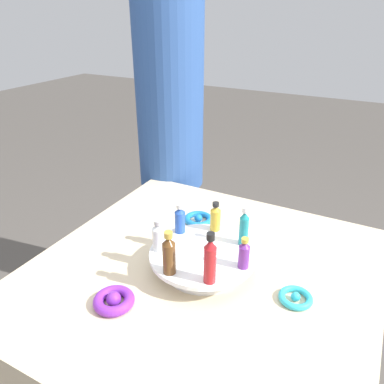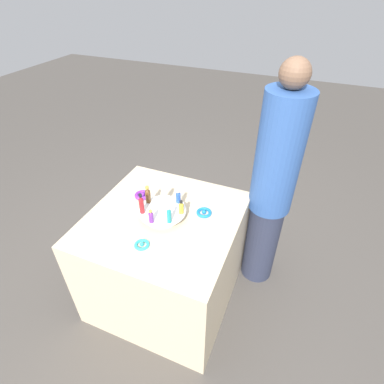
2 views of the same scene
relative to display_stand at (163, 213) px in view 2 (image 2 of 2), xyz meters
The scene contains 14 objects.
ground_plane 0.79m from the display_stand, ahead, with size 12.00×12.00×0.00m, color #4C4742.
party_table 0.41m from the display_stand, ahead, with size 0.92×0.92×0.75m.
display_stand is the anchor object (origin of this frame).
bottle_gold 0.14m from the display_stand, ahead, with size 0.03×0.03×0.09m.
bottle_blue 0.14m from the display_stand, 59.89° to the left, with size 0.03×0.03×0.09m.
bottle_clear 0.14m from the display_stand, 111.32° to the left, with size 0.03×0.03×0.09m.
bottle_brown 0.14m from the display_stand, 162.74° to the left, with size 0.03×0.03×0.12m.
bottle_red 0.15m from the display_stand, 145.83° to the right, with size 0.03×0.03×0.14m.
bottle_purple 0.14m from the display_stand, 94.40° to the right, with size 0.03×0.03×0.09m.
bottle_teal 0.14m from the display_stand, 42.97° to the right, with size 0.03×0.03×0.12m.
ribbon_bow_purple 0.26m from the display_stand, 149.41° to the left, with size 0.10×0.10×0.04m.
ribbon_bow_teal 0.26m from the display_stand, 90.59° to the right, with size 0.08×0.08×0.02m.
ribbon_bow_blue 0.26m from the display_stand, 29.41° to the left, with size 0.10×0.10×0.03m.
person_figure 0.73m from the display_stand, 37.30° to the left, with size 0.28×0.28×1.65m.
Camera 2 is at (0.69, -1.21, 2.00)m, focal length 28.00 mm.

